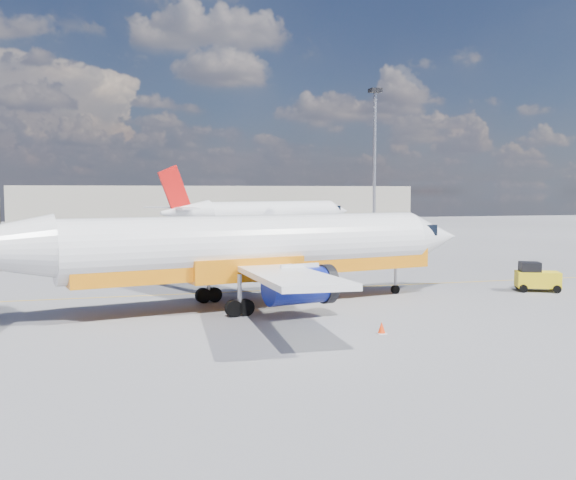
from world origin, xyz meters
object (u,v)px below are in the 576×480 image
object	(u,v)px
traffic_cone	(382,328)
gse_tug	(536,277)
main_jet	(238,249)
second_jet	(267,215)

from	to	relation	value
traffic_cone	gse_tug	bearing A→B (deg)	31.05
main_jet	second_jet	size ratio (longest dim) A/B	1.03
second_jet	traffic_cone	distance (m)	66.12
traffic_cone	second_jet	bearing A→B (deg)	81.40
main_jet	traffic_cone	bearing A→B (deg)	-70.27
main_jet	traffic_cone	world-z (taller)	main_jet
main_jet	traffic_cone	xyz separation A→B (m)	(5.48, -8.97, -3.28)
main_jet	second_jet	xyz separation A→B (m)	(15.35, 56.33, -0.03)
main_jet	second_jet	bearing A→B (deg)	63.05
traffic_cone	main_jet	bearing A→B (deg)	121.43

